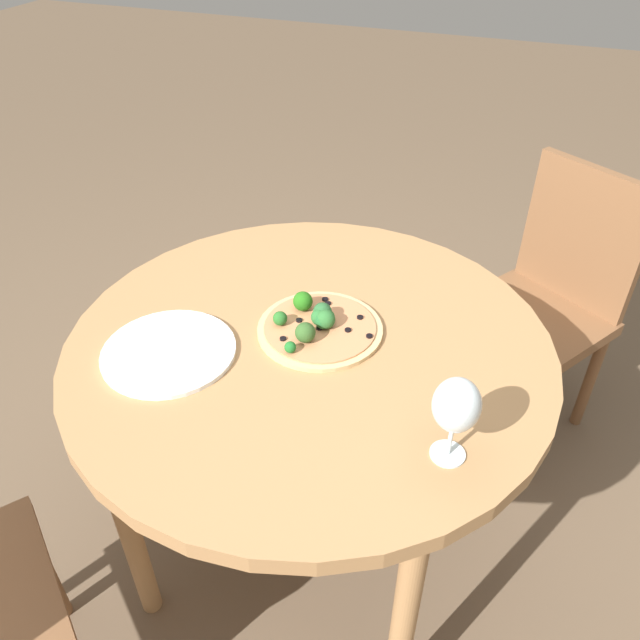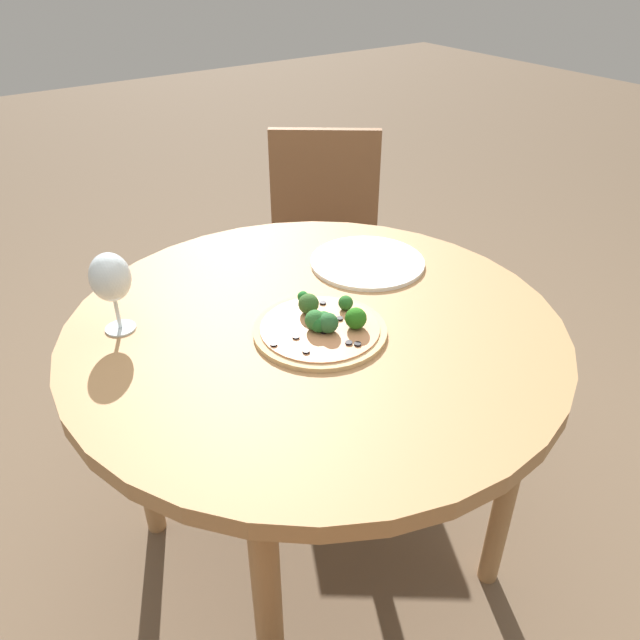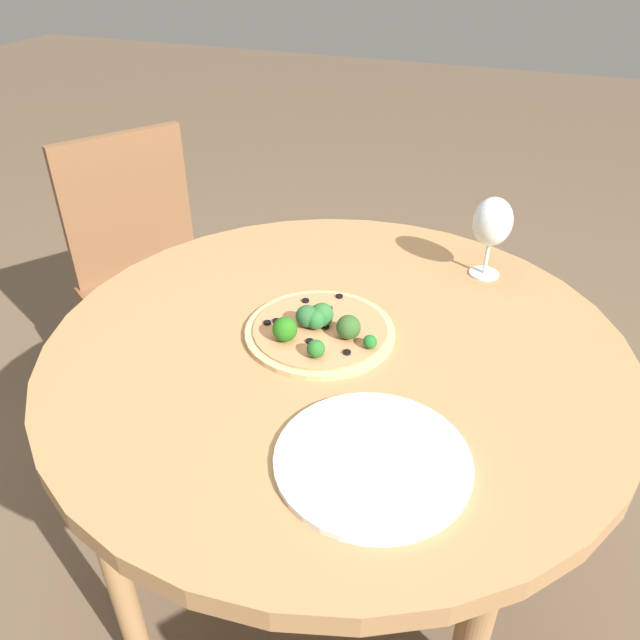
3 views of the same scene
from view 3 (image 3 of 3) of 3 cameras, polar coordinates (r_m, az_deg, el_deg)
The scene contains 6 objects.
ground_plane at distance 1.65m, azimuth 1.12°, elevation -23.16°, with size 12.00×12.00×0.00m, color brown.
dining_table at distance 1.15m, azimuth 1.48°, elevation -4.91°, with size 1.04×1.04×0.74m.
chair at distance 1.93m, azimuth -15.05°, elevation 3.93°, with size 0.55×0.55×0.86m.
pizza at distance 1.11m, azimuth -0.07°, elevation -0.75°, with size 0.27×0.27×0.06m.
wine_glass at distance 1.31m, azimuth 15.48°, elevation 8.54°, with size 0.08×0.08×0.17m.
plate_near at distance 0.89m, azimuth 4.83°, elevation -12.64°, with size 0.28×0.28×0.01m.
Camera 3 is at (-0.29, 0.85, 1.38)m, focal length 35.00 mm.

